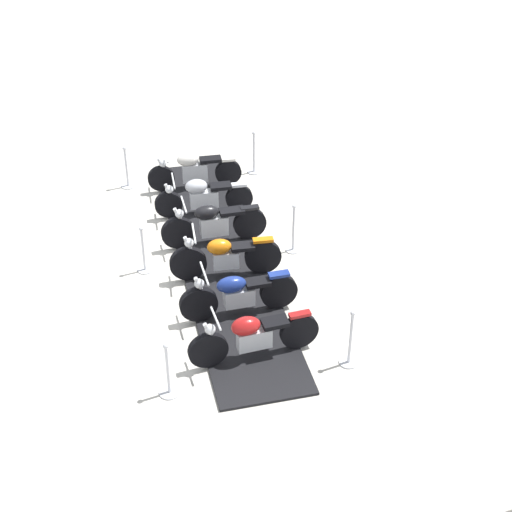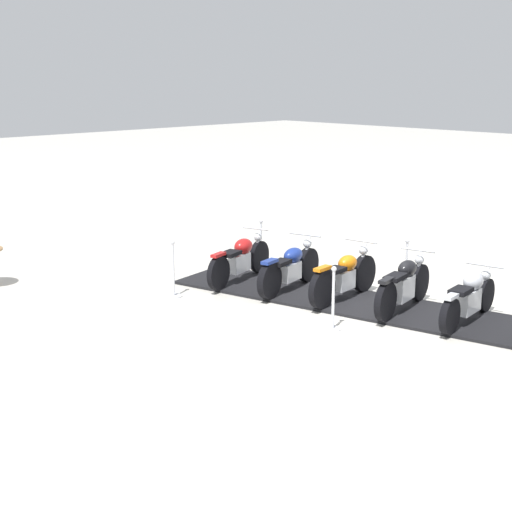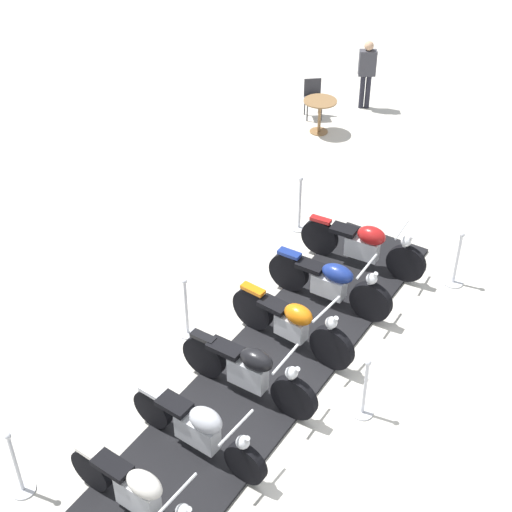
{
  "view_description": "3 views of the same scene",
  "coord_description": "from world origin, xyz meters",
  "px_view_note": "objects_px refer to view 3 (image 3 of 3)",
  "views": [
    {
      "loc": [
        12.47,
        0.29,
        8.73
      ],
      "look_at": [
        0.91,
        0.69,
        0.72
      ],
      "focal_mm": 52.8,
      "sensor_mm": 36.0,
      "label": 1
    },
    {
      "loc": [
        -8.17,
        11.04,
        4.22
      ],
      "look_at": [
        2.08,
        0.96,
        0.78
      ],
      "focal_mm": 53.94,
      "sensor_mm": 36.0,
      "label": 2
    },
    {
      "loc": [
        -5.95,
        -5.48,
        8.14
      ],
      "look_at": [
        1.02,
        1.28,
        0.93
      ],
      "focal_mm": 53.57,
      "sensor_mm": 36.0,
      "label": 3
    }
  ],
  "objects_px": {
    "motorcycle_black": "(249,371)",
    "motorcycle_maroon": "(365,245)",
    "motorcycle_copper": "(293,323)",
    "stanchion_left_mid": "(187,315)",
    "motorcycle_cream": "(139,494)",
    "cafe_table": "(320,108)",
    "stanchion_right_mid": "(364,396)",
    "cafe_chair_near_table": "(313,96)",
    "motorcycle_chrome": "(199,429)",
    "stanchion_right_rear": "(456,268)",
    "stanchion_left_rear": "(299,212)",
    "bystander_person": "(367,69)",
    "motorcycle_navy": "(331,282)",
    "stanchion_left_front": "(18,473)"
  },
  "relations": [
    {
      "from": "stanchion_left_mid",
      "to": "motorcycle_maroon",
      "type": "bearing_deg",
      "value": -16.12
    },
    {
      "from": "cafe_table",
      "to": "stanchion_left_rear",
      "type": "bearing_deg",
      "value": -145.1
    },
    {
      "from": "motorcycle_maroon",
      "to": "motorcycle_chrome",
      "type": "bearing_deg",
      "value": -93.98
    },
    {
      "from": "motorcycle_cream",
      "to": "motorcycle_maroon",
      "type": "relative_size",
      "value": 0.97
    },
    {
      "from": "motorcycle_cream",
      "to": "cafe_table",
      "type": "height_order",
      "value": "motorcycle_cream"
    },
    {
      "from": "motorcycle_chrome",
      "to": "stanchion_right_rear",
      "type": "bearing_deg",
      "value": 77.39
    },
    {
      "from": "motorcycle_cream",
      "to": "motorcycle_black",
      "type": "relative_size",
      "value": 1.0
    },
    {
      "from": "cafe_chair_near_table",
      "to": "motorcycle_copper",
      "type": "bearing_deg",
      "value": -12.8
    },
    {
      "from": "motorcycle_cream",
      "to": "motorcycle_chrome",
      "type": "relative_size",
      "value": 1.01
    },
    {
      "from": "motorcycle_copper",
      "to": "stanchion_left_rear",
      "type": "xyz_separation_m",
      "value": [
        2.52,
        2.09,
        -0.14
      ]
    },
    {
      "from": "motorcycle_maroon",
      "to": "stanchion_right_rear",
      "type": "relative_size",
      "value": 2.13
    },
    {
      "from": "motorcycle_copper",
      "to": "stanchion_right_mid",
      "type": "bearing_deg",
      "value": -17.27
    },
    {
      "from": "motorcycle_cream",
      "to": "cafe_table",
      "type": "relative_size",
      "value": 2.77
    },
    {
      "from": "motorcycle_cream",
      "to": "cafe_chair_near_table",
      "type": "distance_m",
      "value": 11.32
    },
    {
      "from": "motorcycle_navy",
      "to": "stanchion_left_mid",
      "type": "relative_size",
      "value": 1.96
    },
    {
      "from": "stanchion_right_mid",
      "to": "stanchion_left_rear",
      "type": "bearing_deg",
      "value": 52.59
    },
    {
      "from": "motorcycle_chrome",
      "to": "motorcycle_copper",
      "type": "relative_size",
      "value": 0.99
    },
    {
      "from": "motorcycle_black",
      "to": "stanchion_left_mid",
      "type": "xyz_separation_m",
      "value": [
        0.28,
        1.63,
        -0.14
      ]
    },
    {
      "from": "motorcycle_chrome",
      "to": "motorcycle_copper",
      "type": "xyz_separation_m",
      "value": [
        2.34,
        0.48,
        0.02
      ]
    },
    {
      "from": "motorcycle_black",
      "to": "cafe_table",
      "type": "xyz_separation_m",
      "value": [
        6.92,
        4.58,
        0.06
      ]
    },
    {
      "from": "stanchion_left_front",
      "to": "stanchion_right_rear",
      "type": "bearing_deg",
      "value": -12.22
    },
    {
      "from": "motorcycle_chrome",
      "to": "cafe_table",
      "type": "xyz_separation_m",
      "value": [
        8.09,
        4.83,
        0.09
      ]
    },
    {
      "from": "motorcycle_copper",
      "to": "stanchion_right_mid",
      "type": "height_order",
      "value": "motorcycle_copper"
    },
    {
      "from": "stanchion_right_rear",
      "to": "stanchion_left_rear",
      "type": "xyz_separation_m",
      "value": [
        -0.6,
        2.98,
        0.05
      ]
    },
    {
      "from": "stanchion_left_mid",
      "to": "stanchion_right_mid",
      "type": "distance_m",
      "value": 3.04
    },
    {
      "from": "bystander_person",
      "to": "stanchion_right_mid",
      "type": "bearing_deg",
      "value": -6.0
    },
    {
      "from": "motorcycle_black",
      "to": "stanchion_right_mid",
      "type": "bearing_deg",
      "value": 21.55
    },
    {
      "from": "motorcycle_chrome",
      "to": "stanchion_right_rear",
      "type": "relative_size",
      "value": 2.06
    },
    {
      "from": "motorcycle_copper",
      "to": "stanchion_right_mid",
      "type": "relative_size",
      "value": 2.12
    },
    {
      "from": "motorcycle_black",
      "to": "motorcycle_copper",
      "type": "relative_size",
      "value": 1.0
    },
    {
      "from": "stanchion_left_mid",
      "to": "cafe_chair_near_table",
      "type": "height_order",
      "value": "stanchion_left_mid"
    },
    {
      "from": "motorcycle_black",
      "to": "stanchion_right_mid",
      "type": "distance_m",
      "value": 1.62
    },
    {
      "from": "stanchion_left_mid",
      "to": "cafe_table",
      "type": "height_order",
      "value": "stanchion_left_mid"
    },
    {
      "from": "stanchion_right_mid",
      "to": "motorcycle_maroon",
      "type": "bearing_deg",
      "value": 37.75
    },
    {
      "from": "motorcycle_copper",
      "to": "stanchion_right_rear",
      "type": "bearing_deg",
      "value": 67.04
    },
    {
      "from": "motorcycle_maroon",
      "to": "motorcycle_navy",
      "type": "bearing_deg",
      "value": -94.47
    },
    {
      "from": "motorcycle_copper",
      "to": "motorcycle_navy",
      "type": "xyz_separation_m",
      "value": [
        1.18,
        0.23,
        -0.01
      ]
    },
    {
      "from": "motorcycle_black",
      "to": "stanchion_left_mid",
      "type": "distance_m",
      "value": 1.66
    },
    {
      "from": "motorcycle_black",
      "to": "motorcycle_copper",
      "type": "bearing_deg",
      "value": 89.76
    },
    {
      "from": "motorcycle_cream",
      "to": "stanchion_left_mid",
      "type": "distance_m",
      "value": 3.37
    },
    {
      "from": "motorcycle_chrome",
      "to": "bystander_person",
      "type": "bearing_deg",
      "value": 108.07
    },
    {
      "from": "stanchion_left_mid",
      "to": "cafe_table",
      "type": "distance_m",
      "value": 7.27
    },
    {
      "from": "motorcycle_navy",
      "to": "stanchion_right_mid",
      "type": "height_order",
      "value": "motorcycle_navy"
    },
    {
      "from": "stanchion_right_mid",
      "to": "cafe_chair_near_table",
      "type": "height_order",
      "value": "stanchion_right_mid"
    },
    {
      "from": "stanchion_right_mid",
      "to": "bystander_person",
      "type": "xyz_separation_m",
      "value": [
        7.77,
        5.97,
        0.65
      ]
    },
    {
      "from": "motorcycle_maroon",
      "to": "bystander_person",
      "type": "bearing_deg",
      "value": 112.05
    },
    {
      "from": "motorcycle_black",
      "to": "bystander_person",
      "type": "bearing_deg",
      "value": 106.46
    },
    {
      "from": "motorcycle_black",
      "to": "motorcycle_maroon",
      "type": "xyz_separation_m",
      "value": [
        3.52,
        0.7,
        -0.0
      ]
    },
    {
      "from": "stanchion_right_rear",
      "to": "cafe_table",
      "type": "bearing_deg",
      "value": 63.31
    },
    {
      "from": "stanchion_left_rear",
      "to": "cafe_table",
      "type": "xyz_separation_m",
      "value": [
        3.23,
        2.26,
        0.22
      ]
    }
  ]
}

